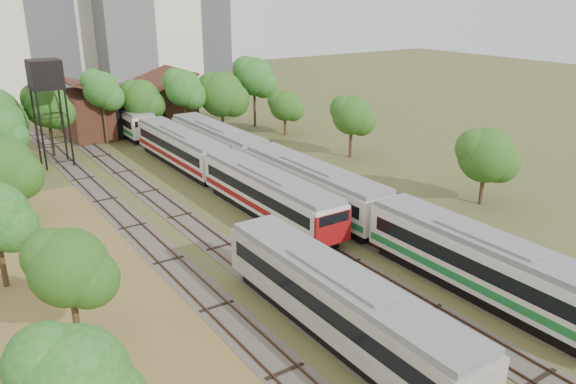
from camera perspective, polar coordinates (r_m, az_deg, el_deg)
ground at (r=34.14m, az=20.34°, el=-12.66°), size 240.00×240.00×0.00m
dry_grass_patch at (r=30.34m, az=-15.60°, el=-16.47°), size 14.00×60.00×0.04m
tracks at (r=50.51m, az=-3.31°, el=-0.69°), size 24.60×80.00×0.19m
railcar_red_set at (r=52.86m, az=-6.99°, el=2.40°), size 3.11×34.58×3.85m
railcar_green_set at (r=47.25m, az=2.54°, el=0.53°), size 3.22×52.07×3.99m
railcar_rear at (r=77.47m, az=-16.35°, el=7.24°), size 3.05×16.08×3.77m
old_grey_coach at (r=30.14m, az=5.25°, el=-11.18°), size 3.17×18.00×3.93m
water_tower at (r=63.60m, az=-23.43°, el=10.67°), size 3.22×3.22×11.14m
rail_pile_near at (r=42.26m, az=21.87°, el=-6.21°), size 0.56×8.42×0.28m
maintenance_shed at (r=78.91m, az=-16.05°, el=8.17°), size 16.45×11.55×7.58m
tree_band_left at (r=37.25m, az=-24.88°, el=-2.27°), size 7.57×52.54×7.76m
tree_band_far at (r=70.61m, az=-14.79°, el=9.39°), size 37.80×8.99×9.40m
tree_band_right at (r=59.71m, az=8.99°, el=6.65°), size 4.72×35.11×6.97m
tower_far_right at (r=138.91m, az=-9.39°, el=17.89°), size 12.00×12.00×28.00m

